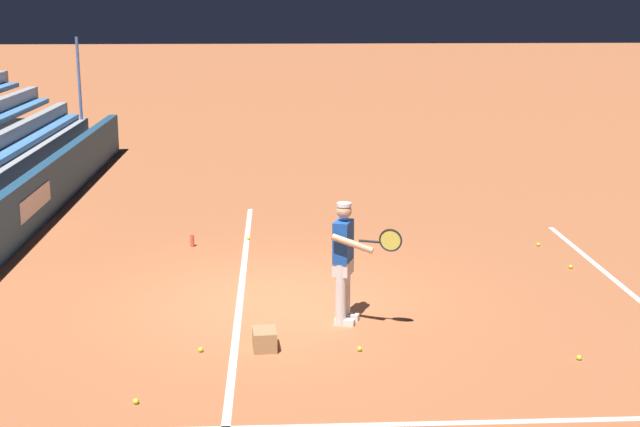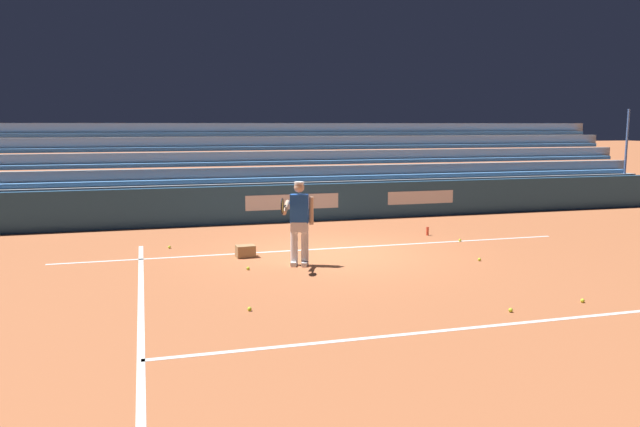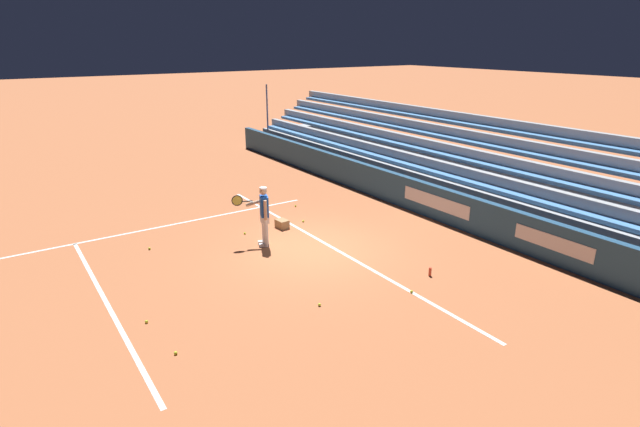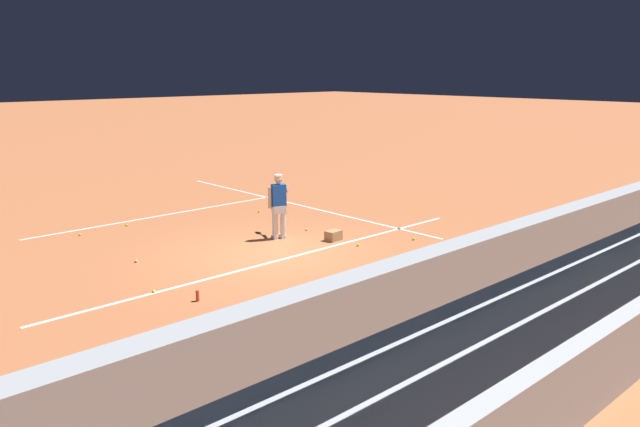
{
  "view_description": "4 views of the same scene",
  "coord_description": "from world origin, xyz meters",
  "px_view_note": "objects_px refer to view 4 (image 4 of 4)",
  "views": [
    {
      "loc": [
        12.74,
        0.06,
        4.4
      ],
      "look_at": [
        0.23,
        0.69,
        1.39
      ],
      "focal_mm": 50.0,
      "sensor_mm": 36.0,
      "label": 1
    },
    {
      "loc": [
        4.0,
        13.09,
        2.86
      ],
      "look_at": [
        0.37,
        0.36,
        0.96
      ],
      "focal_mm": 35.0,
      "sensor_mm": 36.0,
      "label": 2
    },
    {
      "loc": [
        -10.82,
        7.03,
        5.53
      ],
      "look_at": [
        0.28,
        -0.43,
        0.88
      ],
      "focal_mm": 28.0,
      "sensor_mm": 36.0,
      "label": 3
    },
    {
      "loc": [
        -9.04,
        -11.39,
        4.37
      ],
      "look_at": [
        1.51,
        -0.03,
        0.77
      ],
      "focal_mm": 35.0,
      "sensor_mm": 36.0,
      "label": 4
    }
  ],
  "objects_px": {
    "tennis_ball_on_baseline": "(80,235)",
    "tennis_ball_near_player": "(414,239)",
    "ball_box_cardboard": "(333,235)",
    "tennis_ball_by_box": "(358,245)",
    "tennis_player": "(279,205)",
    "tennis_ball_far_right": "(259,211)",
    "tennis_ball_stray_back": "(154,291)",
    "tennis_ball_far_left": "(307,230)",
    "tennis_ball_midcourt": "(136,261)",
    "water_bottle": "(198,296)",
    "tennis_ball_toward_net": "(127,225)"
  },
  "relations": [
    {
      "from": "tennis_ball_stray_back",
      "to": "tennis_ball_by_box",
      "type": "bearing_deg",
      "value": -4.73
    },
    {
      "from": "tennis_ball_on_baseline",
      "to": "tennis_ball_far_right",
      "type": "xyz_separation_m",
      "value": [
        5.26,
        -1.02,
        0.0
      ]
    },
    {
      "from": "tennis_ball_near_player",
      "to": "tennis_ball_far_left",
      "type": "bearing_deg",
      "value": 118.0
    },
    {
      "from": "tennis_ball_by_box",
      "to": "tennis_ball_toward_net",
      "type": "distance_m",
      "value": 6.8
    },
    {
      "from": "tennis_ball_midcourt",
      "to": "tennis_ball_far_right",
      "type": "height_order",
      "value": "same"
    },
    {
      "from": "ball_box_cardboard",
      "to": "tennis_ball_by_box",
      "type": "distance_m",
      "value": 0.83
    },
    {
      "from": "tennis_ball_toward_net",
      "to": "tennis_ball_midcourt",
      "type": "bearing_deg",
      "value": -112.81
    },
    {
      "from": "tennis_ball_far_left",
      "to": "tennis_ball_stray_back",
      "type": "xyz_separation_m",
      "value": [
        -5.52,
        -1.59,
        0.0
      ]
    },
    {
      "from": "tennis_player",
      "to": "tennis_ball_toward_net",
      "type": "bearing_deg",
      "value": 120.46
    },
    {
      "from": "tennis_player",
      "to": "tennis_ball_on_baseline",
      "type": "bearing_deg",
      "value": 134.29
    },
    {
      "from": "tennis_ball_far_right",
      "to": "tennis_ball_stray_back",
      "type": "bearing_deg",
      "value": -144.04
    },
    {
      "from": "tennis_ball_on_baseline",
      "to": "tennis_ball_toward_net",
      "type": "relative_size",
      "value": 1.0
    },
    {
      "from": "tennis_player",
      "to": "tennis_ball_stray_back",
      "type": "bearing_deg",
      "value": -161.64
    },
    {
      "from": "ball_box_cardboard",
      "to": "tennis_ball_far_right",
      "type": "xyz_separation_m",
      "value": [
        0.57,
        3.94,
        -0.1
      ]
    },
    {
      "from": "tennis_ball_midcourt",
      "to": "water_bottle",
      "type": "relative_size",
      "value": 0.3
    },
    {
      "from": "tennis_ball_stray_back",
      "to": "water_bottle",
      "type": "xyz_separation_m",
      "value": [
        0.4,
        -1.0,
        0.08
      ]
    },
    {
      "from": "ball_box_cardboard",
      "to": "tennis_ball_far_right",
      "type": "height_order",
      "value": "ball_box_cardboard"
    },
    {
      "from": "tennis_player",
      "to": "ball_box_cardboard",
      "type": "distance_m",
      "value": 1.63
    },
    {
      "from": "tennis_ball_near_player",
      "to": "tennis_ball_toward_net",
      "type": "height_order",
      "value": "same"
    },
    {
      "from": "tennis_ball_far_right",
      "to": "tennis_ball_midcourt",
      "type": "bearing_deg",
      "value": -157.27
    },
    {
      "from": "ball_box_cardboard",
      "to": "tennis_ball_far_right",
      "type": "relative_size",
      "value": 6.06
    },
    {
      "from": "tennis_ball_on_baseline",
      "to": "tennis_ball_midcourt",
      "type": "xyz_separation_m",
      "value": [
        -0.0,
        -3.22,
        0.0
      ]
    },
    {
      "from": "ball_box_cardboard",
      "to": "tennis_ball_on_baseline",
      "type": "relative_size",
      "value": 6.06
    },
    {
      "from": "tennis_ball_far_right",
      "to": "tennis_player",
      "type": "bearing_deg",
      "value": -117.81
    },
    {
      "from": "tennis_ball_by_box",
      "to": "tennis_ball_toward_net",
      "type": "relative_size",
      "value": 1.0
    },
    {
      "from": "tennis_ball_midcourt",
      "to": "tennis_ball_stray_back",
      "type": "distance_m",
      "value": 2.22
    },
    {
      "from": "tennis_player",
      "to": "tennis_ball_far_right",
      "type": "distance_m",
      "value": 3.32
    },
    {
      "from": "tennis_ball_on_baseline",
      "to": "tennis_ball_far_left",
      "type": "distance_m",
      "value": 6.11
    },
    {
      "from": "water_bottle",
      "to": "tennis_ball_near_player",
      "type": "bearing_deg",
      "value": -0.47
    },
    {
      "from": "tennis_ball_near_player",
      "to": "tennis_ball_far_left",
      "type": "relative_size",
      "value": 1.0
    },
    {
      "from": "tennis_ball_far_left",
      "to": "tennis_ball_far_right",
      "type": "xyz_separation_m",
      "value": [
        0.43,
        2.73,
        0.0
      ]
    },
    {
      "from": "tennis_ball_on_baseline",
      "to": "tennis_ball_near_player",
      "type": "distance_m",
      "value": 8.93
    },
    {
      "from": "tennis_ball_far_left",
      "to": "tennis_ball_toward_net",
      "type": "bearing_deg",
      "value": 131.34
    },
    {
      "from": "tennis_ball_near_player",
      "to": "tennis_ball_stray_back",
      "type": "relative_size",
      "value": 1.0
    },
    {
      "from": "tennis_ball_toward_net",
      "to": "tennis_ball_near_player",
      "type": "bearing_deg",
      "value": -53.54
    },
    {
      "from": "tennis_player",
      "to": "ball_box_cardboard",
      "type": "bearing_deg",
      "value": -50.13
    },
    {
      "from": "tennis_ball_far_right",
      "to": "tennis_ball_near_player",
      "type": "bearing_deg",
      "value": -79.68
    },
    {
      "from": "tennis_ball_near_player",
      "to": "water_bottle",
      "type": "distance_m",
      "value": 6.53
    },
    {
      "from": "tennis_ball_stray_back",
      "to": "water_bottle",
      "type": "relative_size",
      "value": 0.3
    },
    {
      "from": "tennis_ball_by_box",
      "to": "tennis_ball_far_right",
      "type": "height_order",
      "value": "same"
    },
    {
      "from": "tennis_ball_midcourt",
      "to": "water_bottle",
      "type": "distance_m",
      "value": 3.13
    },
    {
      "from": "tennis_ball_stray_back",
      "to": "water_bottle",
      "type": "bearing_deg",
      "value": -68.36
    },
    {
      "from": "tennis_ball_stray_back",
      "to": "water_bottle",
      "type": "height_order",
      "value": "water_bottle"
    },
    {
      "from": "tennis_player",
      "to": "tennis_ball_far_left",
      "type": "relative_size",
      "value": 25.98
    },
    {
      "from": "tennis_ball_on_baseline",
      "to": "tennis_ball_stray_back",
      "type": "bearing_deg",
      "value": -97.35
    },
    {
      "from": "tennis_player",
      "to": "tennis_ball_far_right",
      "type": "relative_size",
      "value": 25.98
    },
    {
      "from": "tennis_ball_near_player",
      "to": "tennis_ball_far_left",
      "type": "xyz_separation_m",
      "value": [
        -1.41,
        2.64,
        0.0
      ]
    },
    {
      "from": "tennis_ball_near_player",
      "to": "tennis_ball_far_left",
      "type": "height_order",
      "value": "same"
    },
    {
      "from": "tennis_ball_far_left",
      "to": "tennis_ball_midcourt",
      "type": "bearing_deg",
      "value": 173.84
    },
    {
      "from": "tennis_ball_near_player",
      "to": "tennis_ball_stray_back",
      "type": "bearing_deg",
      "value": 171.34
    }
  ]
}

